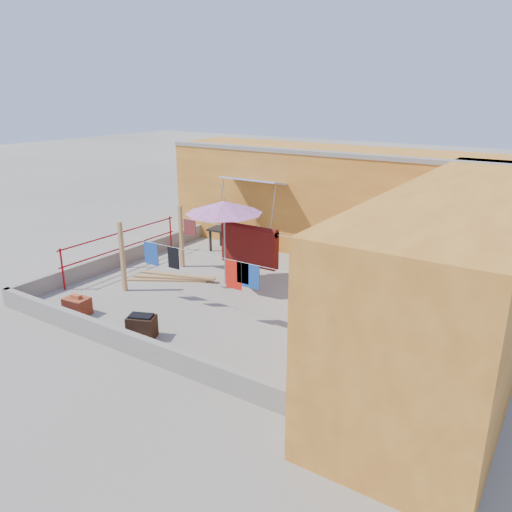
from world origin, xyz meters
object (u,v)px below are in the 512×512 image
object	(u,v)px
patio_umbrella	(224,208)
water_jug_b	(352,284)
brazier	(142,326)
water_jug_a	(389,293)
plant_back_a	(355,274)
white_basin	(138,341)
green_hose	(413,292)
brick_stack	(77,306)
outdoor_table	(234,232)

from	to	relation	value
patio_umbrella	water_jug_b	xyz separation A→B (m)	(2.88, 1.51, -1.92)
brazier	water_jug_a	world-z (taller)	brazier
plant_back_a	white_basin	bearing A→B (deg)	-114.68
white_basin	brazier	bearing A→B (deg)	115.13
white_basin	water_jug_b	xyz separation A→B (m)	(2.50, 4.97, 0.12)
brazier	green_hose	world-z (taller)	brazier
patio_umbrella	brick_stack	distance (m)	4.15
patio_umbrella	brazier	bearing A→B (deg)	-85.16
white_basin	plant_back_a	world-z (taller)	plant_back_a
brazier	green_hose	bearing A→B (deg)	53.76
outdoor_table	brazier	world-z (taller)	outdoor_table
brick_stack	green_hose	bearing A→B (deg)	42.05
brick_stack	green_hose	world-z (taller)	brick_stack
brick_stack	plant_back_a	world-z (taller)	plant_back_a
patio_umbrella	brazier	world-z (taller)	patio_umbrella
outdoor_table	brazier	xyz separation A→B (m)	(1.82, -5.77, -0.41)
patio_umbrella	water_jug_a	distance (m)	4.56
brick_stack	green_hose	distance (m)	8.10
brazier	plant_back_a	xyz separation A→B (m)	(2.53, 5.08, 0.10)
brazier	green_hose	size ratio (longest dim) A/B	1.37
outdoor_table	green_hose	size ratio (longest dim) A/B	3.33
outdoor_table	brick_stack	size ratio (longest dim) A/B	2.74
patio_umbrella	water_jug_a	xyz separation A→B (m)	(3.84, 1.51, -1.93)
white_basin	brick_stack	bearing A→B (deg)	174.46
outdoor_table	water_jug_b	size ratio (longest dim) A/B	4.23
brazier	water_jug_a	xyz separation A→B (m)	(3.57, 4.75, -0.09)
patio_umbrella	water_jug_b	bearing A→B (deg)	27.78
brick_stack	patio_umbrella	bearing A→B (deg)	61.38
brick_stack	water_jug_b	distance (m)	6.65
water_jug_b	green_hose	distance (m)	1.53
brazier	water_jug_b	bearing A→B (deg)	61.30
brazier	white_basin	world-z (taller)	brazier
outdoor_table	white_basin	world-z (taller)	outdoor_table
patio_umbrella	green_hose	xyz separation A→B (m)	(4.24, 2.18, -2.06)
water_jug_a	green_hose	xyz separation A→B (m)	(0.40, 0.67, -0.12)
patio_umbrella	plant_back_a	world-z (taller)	patio_umbrella
outdoor_table	brazier	size ratio (longest dim) A/B	2.44
brazier	plant_back_a	size ratio (longest dim) A/B	0.95
brick_stack	white_basin	bearing A→B (deg)	-5.54
patio_umbrella	brick_stack	xyz separation A→B (m)	(-1.77, -3.24, -1.88)
brick_stack	water_jug_b	world-z (taller)	brick_stack
brick_stack	plant_back_a	distance (m)	6.85
white_basin	green_hose	distance (m)	6.83
brick_stack	water_jug_a	distance (m)	7.35
water_jug_a	water_jug_b	bearing A→B (deg)	179.66
brick_stack	brazier	xyz separation A→B (m)	(2.04, 0.01, 0.04)
green_hose	patio_umbrella	bearing A→B (deg)	-152.81
patio_umbrella	brick_stack	size ratio (longest dim) A/B	4.29
white_basin	green_hose	world-z (taller)	white_basin
patio_umbrella	water_jug_a	world-z (taller)	patio_umbrella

